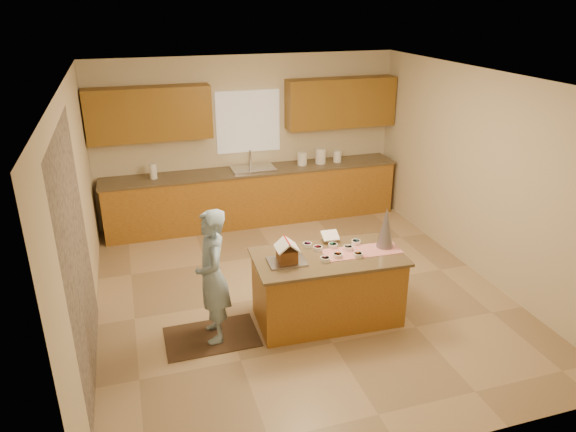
# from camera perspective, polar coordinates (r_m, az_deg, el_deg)

# --- Properties ---
(floor) EXTENTS (5.50, 5.50, 0.00)m
(floor) POSITION_cam_1_polar(r_m,az_deg,el_deg) (6.93, 1.29, -8.17)
(floor) COLOR tan
(floor) RESTS_ON ground
(ceiling) EXTENTS (5.50, 5.50, 0.00)m
(ceiling) POSITION_cam_1_polar(r_m,az_deg,el_deg) (6.02, 1.52, 14.51)
(ceiling) COLOR silver
(ceiling) RESTS_ON floor
(wall_back) EXTENTS (5.50, 5.50, 0.00)m
(wall_back) POSITION_cam_1_polar(r_m,az_deg,el_deg) (8.89, -4.29, 8.20)
(wall_back) COLOR beige
(wall_back) RESTS_ON floor
(wall_front) EXTENTS (5.50, 5.50, 0.00)m
(wall_front) POSITION_cam_1_polar(r_m,az_deg,el_deg) (4.10, 13.87, -10.45)
(wall_front) COLOR beige
(wall_front) RESTS_ON floor
(wall_left) EXTENTS (5.50, 5.50, 0.00)m
(wall_left) POSITION_cam_1_polar(r_m,az_deg,el_deg) (6.09, -21.53, -0.20)
(wall_left) COLOR beige
(wall_left) RESTS_ON floor
(wall_right) EXTENTS (5.50, 5.50, 0.00)m
(wall_right) POSITION_cam_1_polar(r_m,az_deg,el_deg) (7.49, 19.90, 4.17)
(wall_right) COLOR beige
(wall_right) RESTS_ON floor
(stone_accent) EXTENTS (0.00, 2.50, 2.50)m
(stone_accent) POSITION_cam_1_polar(r_m,az_deg,el_deg) (5.39, -21.59, -4.30)
(stone_accent) COLOR gray
(stone_accent) RESTS_ON wall_left
(window_curtain) EXTENTS (1.05, 0.03, 1.00)m
(window_curtain) POSITION_cam_1_polar(r_m,az_deg,el_deg) (8.79, -4.30, 10.05)
(window_curtain) COLOR white
(window_curtain) RESTS_ON wall_back
(back_counter_base) EXTENTS (4.80, 0.60, 0.88)m
(back_counter_base) POSITION_cam_1_polar(r_m,az_deg,el_deg) (8.88, -3.68, 2.04)
(back_counter_base) COLOR #9F6E21
(back_counter_base) RESTS_ON floor
(back_counter_top) EXTENTS (4.85, 0.63, 0.04)m
(back_counter_top) POSITION_cam_1_polar(r_m,az_deg,el_deg) (8.73, -3.75, 4.87)
(back_counter_top) COLOR brown
(back_counter_top) RESTS_ON back_counter_base
(upper_cabinet_left) EXTENTS (1.85, 0.35, 0.80)m
(upper_cabinet_left) POSITION_cam_1_polar(r_m,az_deg,el_deg) (8.39, -14.65, 10.54)
(upper_cabinet_left) COLOR #895E1D
(upper_cabinet_left) RESTS_ON wall_back
(upper_cabinet_right) EXTENTS (1.85, 0.35, 0.80)m
(upper_cabinet_right) POSITION_cam_1_polar(r_m,az_deg,el_deg) (9.07, 5.67, 12.00)
(upper_cabinet_right) COLOR #895E1D
(upper_cabinet_right) RESTS_ON wall_back
(sink) EXTENTS (0.70, 0.45, 0.12)m
(sink) POSITION_cam_1_polar(r_m,az_deg,el_deg) (8.73, -3.75, 4.81)
(sink) COLOR silver
(sink) RESTS_ON back_counter_top
(faucet) EXTENTS (0.03, 0.03, 0.28)m
(faucet) POSITION_cam_1_polar(r_m,az_deg,el_deg) (8.85, -4.06, 6.20)
(faucet) COLOR silver
(faucet) RESTS_ON back_counter_top
(island_base) EXTENTS (1.65, 0.88, 0.79)m
(island_base) POSITION_cam_1_polar(r_m,az_deg,el_deg) (6.24, 4.24, -7.79)
(island_base) COLOR #9F6E21
(island_base) RESTS_ON floor
(island_top) EXTENTS (1.73, 0.95, 0.04)m
(island_top) POSITION_cam_1_polar(r_m,az_deg,el_deg) (6.04, 4.35, -4.40)
(island_top) COLOR brown
(island_top) RESTS_ON island_base
(table_runner) EXTENTS (0.91, 0.36, 0.01)m
(table_runner) POSITION_cam_1_polar(r_m,az_deg,el_deg) (6.16, 7.93, -3.76)
(table_runner) COLOR red
(table_runner) RESTS_ON island_top
(baking_tray) EXTENTS (0.43, 0.32, 0.02)m
(baking_tray) POSITION_cam_1_polar(r_m,az_deg,el_deg) (5.86, -0.10, -4.91)
(baking_tray) COLOR silver
(baking_tray) RESTS_ON island_top
(cookbook) EXTENTS (0.20, 0.16, 0.08)m
(cookbook) POSITION_cam_1_polar(r_m,az_deg,el_deg) (6.33, 4.54, -2.10)
(cookbook) COLOR white
(cookbook) RESTS_ON island_top
(tinsel_tree) EXTENTS (0.21, 0.21, 0.50)m
(tinsel_tree) POSITION_cam_1_polar(r_m,az_deg,el_deg) (6.21, 10.44, -1.22)
(tinsel_tree) COLOR #A1A1AC
(tinsel_tree) RESTS_ON island_top
(rug) EXTENTS (1.02, 0.67, 0.01)m
(rug) POSITION_cam_1_polar(r_m,az_deg,el_deg) (6.17, -8.17, -12.68)
(rug) COLOR black
(rug) RESTS_ON floor
(boy) EXTENTS (0.38, 0.56, 1.51)m
(boy) POSITION_cam_1_polar(r_m,az_deg,el_deg) (5.77, -8.09, -6.41)
(boy) COLOR #8BACC6
(boy) RESTS_ON rug
(canister_a) EXTENTS (0.16, 0.16, 0.22)m
(canister_a) POSITION_cam_1_polar(r_m,az_deg,el_deg) (8.91, 1.53, 6.15)
(canister_a) COLOR white
(canister_a) RESTS_ON back_counter_top
(canister_b) EXTENTS (0.18, 0.18, 0.26)m
(canister_b) POSITION_cam_1_polar(r_m,az_deg,el_deg) (9.02, 3.52, 6.44)
(canister_b) COLOR white
(canister_b) RESTS_ON back_counter_top
(canister_c) EXTENTS (0.14, 0.14, 0.20)m
(canister_c) POSITION_cam_1_polar(r_m,az_deg,el_deg) (9.13, 5.32, 6.40)
(canister_c) COLOR white
(canister_c) RESTS_ON back_counter_top
(paper_towel) EXTENTS (0.11, 0.11, 0.24)m
(paper_towel) POSITION_cam_1_polar(r_m,az_deg,el_deg) (8.48, -14.25, 4.67)
(paper_towel) COLOR white
(paper_towel) RESTS_ON back_counter_top
(gingerbread_house) EXTENTS (0.26, 0.26, 0.25)m
(gingerbread_house) POSITION_cam_1_polar(r_m,az_deg,el_deg) (5.81, -0.11, -3.98)
(gingerbread_house) COLOR brown
(gingerbread_house) RESTS_ON baking_tray
(candy_bowls) EXTENTS (0.68, 0.52, 0.05)m
(candy_bowls) POSITION_cam_1_polar(r_m,az_deg,el_deg) (6.11, 5.10, -3.63)
(candy_bowls) COLOR teal
(candy_bowls) RESTS_ON island_top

